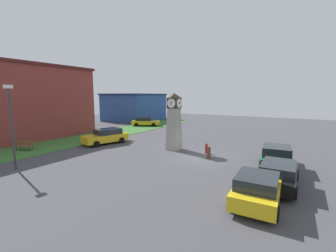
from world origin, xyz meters
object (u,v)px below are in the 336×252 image
Objects in this scene: bench at (25,145)px; street_lamp_near_road at (11,121)px; clock_tower at (174,123)px; car_by_building at (276,156)px; car_silver_hatch at (106,136)px; car_near_tower at (278,174)px; car_end_of_row at (145,121)px; bollard_near_tower at (209,152)px; pedestrian_crossing_lot at (84,127)px; bollard_mid_row at (206,148)px; car_navy_sedan at (257,189)px.

bench is 6.67m from street_lamp_near_road.
bench is (-7.54, 11.68, -2.00)m from clock_tower.
car_silver_hatch is at bearing 91.85° from car_by_building.
street_lamp_near_road reaches higher than car_by_building.
car_near_tower is at bearing -82.05° from bench.
clock_tower is 1.08× the size of car_end_of_row.
bollard_near_tower is at bearing -48.01° from street_lamp_near_road.
bench is (-19.39, -0.58, -0.23)m from car_end_of_row.
car_silver_hatch is 0.85× the size of street_lamp_near_road.
bollard_near_tower is 0.23× the size of car_by_building.
bollard_near_tower is 19.01m from pedestrian_crossing_lot.
car_silver_hatch is at bearing 5.31° from street_lamp_near_road.
car_end_of_row is (12.85, 21.15, -0.05)m from car_by_building.
bench is at bearing 97.95° from car_near_tower.
car_end_of_row reaches higher than car_near_tower.
car_by_building is at bearing 7.20° from car_near_tower.
car_by_building is 2.60× the size of pedestrian_crossing_lot.
bollard_mid_row is 19.39m from car_end_of_row.
car_by_building is 0.86× the size of car_silver_hatch.
car_navy_sedan is at bearing -110.15° from car_silver_hatch.
car_by_building reaches higher than car_end_of_row.
car_silver_hatch is at bearing 69.85° from car_navy_sedan.
bollard_mid_row is (0.16, -3.19, -2.06)m from clock_tower.
car_silver_hatch reaches higher than car_near_tower.
car_near_tower is (-3.35, -5.38, 0.23)m from bollard_near_tower.
car_silver_hatch is 7.37m from bench.
car_end_of_row is 23.44m from street_lamp_near_road.
clock_tower reaches higher than car_by_building.
clock_tower is 17.15m from car_end_of_row.
street_lamp_near_road is at bearing 138.12° from bollard_mid_row.
car_end_of_row reaches higher than bollard_near_tower.
car_near_tower is (-4.60, -9.35, -1.80)m from clock_tower.
street_lamp_near_road is (-22.58, -5.69, 2.62)m from car_end_of_row.
street_lamp_near_road is at bearing 122.20° from car_by_building.
car_end_of_row is at bearing 14.15° from street_lamp_near_road.
clock_tower is 11.59m from car_navy_sedan.
car_end_of_row is at bearing 1.71° from bench.
car_by_building is at bearing -121.28° from car_end_of_row.
bollard_near_tower is at bearing -68.11° from bench.
street_lamp_near_road is at bearing -165.85° from car_end_of_row.
pedestrian_crossing_lot is (6.18, 24.17, 0.20)m from car_near_tower.
car_navy_sedan is at bearing -89.74° from bench.
bollard_mid_row is 0.22× the size of car_by_building.
car_navy_sedan is at bearing 167.37° from car_near_tower.
car_near_tower is at bearing -68.93° from street_lamp_near_road.
bollard_mid_row is 0.57× the size of pedestrian_crossing_lot.
car_silver_hatch is (-1.52, 7.42, -1.73)m from clock_tower.
car_by_building is at bearing -87.06° from bollard_near_tower.
bollard_near_tower reaches higher than bollard_mid_row.
car_by_building reaches higher than bench.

